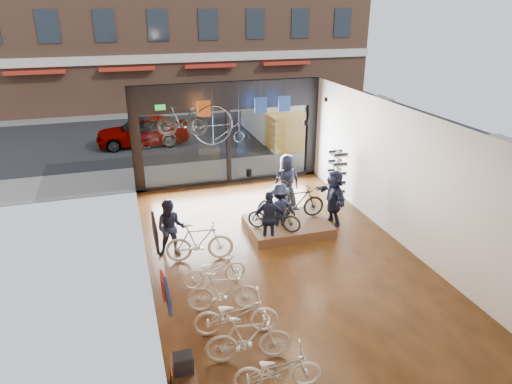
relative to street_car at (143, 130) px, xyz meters
name	(u,v)px	position (x,y,z in m)	size (l,w,h in m)	color
ground_plane	(283,259)	(2.78, -12.00, -0.75)	(7.00, 12.00, 0.04)	black
ceiling	(287,118)	(2.78, -12.00, 3.09)	(7.00, 12.00, 0.04)	black
wall_left	(142,210)	(-0.74, -12.00, 1.17)	(0.04, 12.00, 3.80)	#9A592C
wall_right	(405,179)	(6.30, -12.00, 1.17)	(0.04, 12.00, 3.80)	beige
wall_back	(439,355)	(2.78, -18.02, 1.17)	(7.00, 0.04, 3.80)	beige
storefront	(228,134)	(2.78, -6.00, 1.17)	(7.00, 0.26, 3.80)	black
exit_sign	(160,107)	(0.38, -6.12, 2.32)	(0.35, 0.06, 0.18)	#198C26
street_road	(191,127)	(2.78, 3.00, -0.74)	(30.00, 18.00, 0.02)	black
sidewalk_near	(222,170)	(2.78, -4.80, -0.67)	(30.00, 2.40, 0.12)	slate
sidewalk_far	(180,111)	(2.78, 7.00, -0.67)	(30.00, 2.00, 0.12)	slate
street_car	(143,130)	(0.00, 0.00, 0.00)	(1.73, 4.30, 1.46)	gray
box_truck	(277,117)	(6.47, -1.00, 0.45)	(2.00, 6.01, 2.37)	silver
floor_bike_0	(278,370)	(1.14, -16.17, -0.32)	(0.55, 1.58, 0.83)	beige
floor_bike_1	(248,339)	(0.84, -15.35, -0.23)	(0.47, 1.66, 1.00)	beige
floor_bike_2	(236,315)	(0.82, -14.54, -0.27)	(0.61, 1.75, 0.92)	beige
floor_bike_3	(223,292)	(0.74, -13.72, -0.24)	(0.46, 1.63, 0.98)	beige
floor_bike_4	(214,270)	(0.77, -12.67, -0.32)	(0.55, 1.57, 0.82)	beige
floor_bike_5	(200,242)	(0.65, -11.42, -0.20)	(0.50, 1.79, 1.07)	beige
display_platform	(288,226)	(3.47, -10.50, -0.58)	(2.40, 1.80, 0.30)	#45321C
display_bike_left	(274,217)	(2.90, -10.88, -0.02)	(0.55, 1.56, 0.82)	black
display_bike_mid	(298,203)	(3.83, -10.35, 0.08)	(0.48, 1.69, 1.02)	black
display_bike_right	(275,198)	(3.32, -9.79, 0.06)	(0.65, 1.86, 0.98)	black
customer_1	(171,229)	(-0.03, -10.97, 0.08)	(0.79, 0.61, 1.62)	#161C33
customer_2	(269,219)	(2.67, -11.14, 0.07)	(0.94, 0.39, 1.61)	#161C33
customer_3	(279,209)	(3.16, -10.61, 0.06)	(1.02, 0.59, 1.58)	#161C33
customer_4	(287,182)	(4.03, -8.87, 0.19)	(0.90, 0.59, 1.84)	#161C33
customer_5	(333,198)	(4.97, -10.44, 0.13)	(1.61, 0.51, 1.73)	#161C33
sunglasses_rack	(336,178)	(5.73, -9.09, 0.21)	(0.55, 0.45, 1.88)	white
wall_merch	(169,323)	(-0.60, -15.50, 0.57)	(0.40, 2.40, 2.60)	navy
penny_farthing	(221,126)	(2.27, -7.16, 1.77)	(1.71, 0.06, 1.37)	black
hung_bike	(182,121)	(0.87, -7.80, 2.19)	(0.45, 1.58, 0.95)	black
jersey_left	(204,109)	(1.77, -6.80, 2.32)	(0.45, 0.03, 0.55)	#CC5919
jersey_mid	(261,105)	(3.78, -6.80, 2.32)	(0.45, 0.03, 0.55)	#1E3F99
jersey_right	(285,104)	(4.67, -6.80, 2.32)	(0.45, 0.03, 0.55)	#1E3F99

